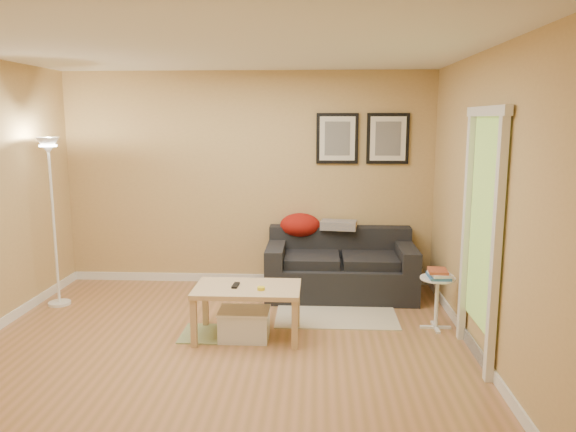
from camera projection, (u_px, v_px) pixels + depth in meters
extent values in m
plane|color=#AD734A|center=(223.00, 345.00, 5.04)|extent=(4.50, 4.50, 0.00)
plane|color=white|center=(216.00, 49.00, 4.59)|extent=(4.50, 4.50, 0.00)
plane|color=tan|center=(248.00, 179.00, 6.78)|extent=(4.50, 0.00, 4.50)
plane|color=tan|center=(152.00, 262.00, 2.85)|extent=(4.50, 0.00, 4.50)
plane|color=tan|center=(483.00, 206.00, 4.70)|extent=(0.00, 4.00, 4.00)
cube|color=white|center=(249.00, 278.00, 6.99)|extent=(4.50, 0.02, 0.10)
cube|color=white|center=(473.00, 345.00, 4.91)|extent=(0.02, 4.00, 0.10)
cube|color=beige|center=(336.00, 314.00, 5.81)|extent=(1.25, 0.85, 0.01)
cube|color=#668C4C|center=(218.00, 334.00, 5.28)|extent=(0.70, 0.50, 0.01)
cube|color=black|center=(236.00, 285.00, 5.16)|extent=(0.06, 0.16, 0.02)
cylinder|color=yellow|center=(261.00, 288.00, 5.04)|extent=(0.07, 0.07, 0.03)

